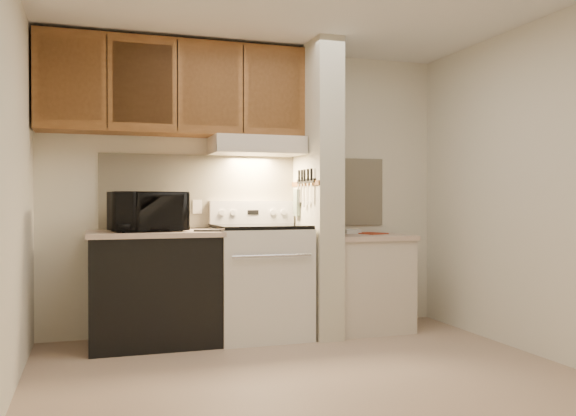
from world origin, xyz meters
name	(u,v)px	position (x,y,z in m)	size (l,w,h in m)	color
floor	(307,374)	(0.00, 0.00, 0.00)	(3.60, 3.60, 0.00)	tan
wall_back	(250,190)	(0.00, 1.50, 1.25)	(3.60, 0.02, 2.50)	silver
wall_left	(9,184)	(-1.80, 0.00, 1.25)	(0.02, 3.00, 2.50)	silver
wall_right	(532,188)	(1.80, 0.00, 1.25)	(0.02, 3.00, 2.50)	silver
backsplash	(251,191)	(0.00, 1.49, 1.24)	(2.60, 0.02, 0.63)	beige
range_body	(260,283)	(0.00, 1.16, 0.46)	(0.76, 0.65, 0.92)	silver
oven_window	(271,283)	(0.00, 0.84, 0.50)	(0.50, 0.01, 0.30)	black
oven_handle	(272,256)	(0.00, 0.80, 0.72)	(0.02, 0.02, 0.65)	silver
cooktop	(260,227)	(0.00, 1.16, 0.94)	(0.74, 0.64, 0.03)	black
range_backguard	(252,212)	(0.00, 1.44, 1.05)	(0.76, 0.08, 0.20)	silver
range_display	(253,212)	(0.00, 1.40, 1.05)	(0.10, 0.01, 0.04)	black
range_knob_left_outer	(222,213)	(-0.28, 1.40, 1.05)	(0.05, 0.05, 0.02)	silver
range_knob_left_inner	(233,212)	(-0.18, 1.40, 1.05)	(0.05, 0.05, 0.02)	silver
range_knob_right_inner	(273,212)	(0.18, 1.40, 1.05)	(0.05, 0.05, 0.02)	silver
range_knob_right_outer	(283,212)	(0.28, 1.40, 1.05)	(0.05, 0.05, 0.02)	silver
dishwasher_front	(154,290)	(-0.88, 1.17, 0.43)	(1.00, 0.63, 0.87)	black
left_countertop	(154,234)	(-0.88, 1.17, 0.89)	(1.04, 0.67, 0.04)	#C8AD99
spoon_rest	(208,231)	(-0.48, 0.97, 0.92)	(0.21, 0.07, 0.01)	black
teal_jar	(127,224)	(-1.08, 1.39, 0.96)	(0.09, 0.09, 0.10)	#285F5F
outlet	(197,207)	(-0.48, 1.48, 1.10)	(0.08, 0.01, 0.12)	beige
microwave	(148,212)	(-0.93, 1.15, 1.07)	(0.57, 0.38, 0.31)	black
partition_pillar	(317,189)	(0.51, 1.15, 1.25)	(0.22, 0.70, 2.50)	beige
pillar_trim	(305,184)	(0.39, 1.15, 1.30)	(0.01, 0.70, 0.04)	brown
knife_strip	(306,181)	(0.39, 1.10, 1.32)	(0.02, 0.42, 0.04)	black
knife_blade_a	(311,193)	(0.38, 0.94, 1.22)	(0.01, 0.04, 0.16)	silver
knife_handle_a	(311,174)	(0.38, 0.93, 1.37)	(0.02, 0.02, 0.10)	black
knife_blade_b	(308,194)	(0.38, 1.02, 1.21)	(0.01, 0.04, 0.18)	silver
knife_handle_b	(308,175)	(0.38, 1.02, 1.37)	(0.02, 0.02, 0.10)	black
knife_blade_c	(304,195)	(0.38, 1.11, 1.20)	(0.01, 0.04, 0.20)	silver
knife_handle_c	(304,175)	(0.38, 1.10, 1.37)	(0.02, 0.02, 0.10)	black
knife_blade_d	(301,193)	(0.38, 1.19, 1.22)	(0.01, 0.04, 0.16)	silver
knife_handle_d	(302,176)	(0.38, 1.17, 1.37)	(0.02, 0.02, 0.10)	black
knife_blade_e	(299,194)	(0.38, 1.26, 1.21)	(0.01, 0.04, 0.18)	silver
knife_handle_e	(299,176)	(0.38, 1.25, 1.37)	(0.02, 0.02, 0.10)	black
oven_mitt	(297,203)	(0.38, 1.32, 1.13)	(0.03, 0.10, 0.24)	slate
right_cab_base	(365,284)	(0.97, 1.15, 0.40)	(0.70, 0.60, 0.81)	beige
right_countertop	(366,237)	(0.97, 1.15, 0.83)	(0.74, 0.64, 0.04)	#C8AD99
red_folder	(371,233)	(1.07, 1.25, 0.85)	(0.20, 0.27, 0.01)	#A23319
white_box	(352,232)	(0.92, 1.33, 0.87)	(0.14, 0.10, 0.04)	white
range_hood	(256,146)	(0.00, 1.28, 1.62)	(0.78, 0.44, 0.15)	beige
hood_lip	(263,149)	(0.00, 1.07, 1.58)	(0.78, 0.04, 0.06)	beige
upper_cabinets	(175,89)	(-0.69, 1.32, 2.08)	(2.18, 0.33, 0.77)	brown
cab_door_a	(70,79)	(-1.51, 1.17, 2.08)	(0.46, 0.01, 0.63)	brown
cab_gap_a	(107,81)	(-1.23, 1.16, 2.08)	(0.01, 0.01, 0.73)	black
cab_door_b	(143,83)	(-0.96, 1.17, 2.08)	(0.46, 0.01, 0.63)	brown
cab_gap_b	(177,85)	(-0.69, 1.16, 2.08)	(0.01, 0.01, 0.73)	black
cab_door_c	(211,87)	(-0.42, 1.17, 2.08)	(0.46, 0.01, 0.63)	brown
cab_gap_c	(243,89)	(-0.14, 1.16, 2.08)	(0.01, 0.01, 0.73)	black
cab_door_d	(274,91)	(0.13, 1.17, 2.08)	(0.46, 0.01, 0.63)	brown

